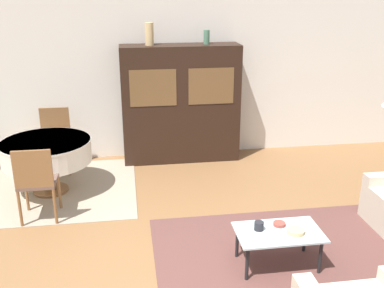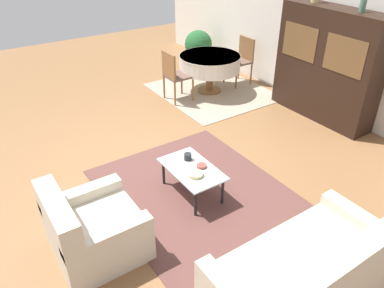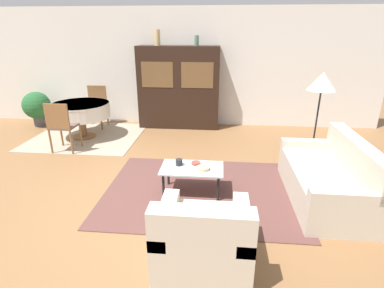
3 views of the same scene
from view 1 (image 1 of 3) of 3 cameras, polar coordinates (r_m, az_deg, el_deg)
name	(u,v)px [view 1 (image 1 of 3)]	position (r m, az deg, el deg)	size (l,w,h in m)	color
ground_plane	(193,286)	(4.56, 0.11, -17.54)	(14.00, 14.00, 0.00)	brown
wall_back	(160,75)	(7.37, -4.14, 8.69)	(10.00, 0.06, 2.70)	silver
area_rug	(287,260)	(4.99, 11.93, -14.26)	(2.76, 2.13, 0.01)	brown
dining_rug	(55,189)	(6.67, -16.97, -5.55)	(2.26, 2.04, 0.01)	gray
coffee_table	(279,235)	(4.72, 10.93, -11.31)	(0.87, 0.52, 0.39)	black
display_cabinet	(181,104)	(7.21, -1.45, 5.11)	(1.86, 0.49, 1.87)	black
dining_table	(47,151)	(6.41, -17.99, -0.91)	(1.21, 1.21, 0.75)	brown
dining_chair_near	(36,179)	(5.68, -19.17, -4.23)	(0.44, 0.44, 0.96)	brown
dining_chair_far	(55,135)	(7.19, -16.99, 1.06)	(0.44, 0.44, 0.96)	brown
cup	(259,226)	(4.67, 8.50, -10.25)	(0.10, 0.10, 0.09)	#232328
bowl	(296,231)	(4.70, 13.03, -10.73)	(0.18, 0.18, 0.04)	tan
bowl_small	(279,224)	(4.80, 11.03, -9.94)	(0.13, 0.13, 0.03)	#9E4238
vase_tall	(149,34)	(6.97, -5.44, 13.74)	(0.13, 0.13, 0.34)	tan
vase_short	(207,37)	(7.08, 1.86, 13.42)	(0.09, 0.09, 0.22)	#4C7A60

